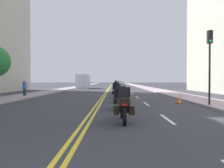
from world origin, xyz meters
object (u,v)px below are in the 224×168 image
object	(u,v)px
motorcycle_1	(121,98)
motorcycle_4	(118,89)
motorcycle_5	(116,88)
parked_truck	(83,82)
motorcycle_2	(120,93)
motorcycle_3	(116,91)
traffic_cone_0	(179,99)
motorcycle_0	(123,105)
pedestrian_1	(25,88)
traffic_light_near	(210,54)

from	to	relation	value
motorcycle_1	motorcycle_4	distance (m)	13.22
motorcycle_1	motorcycle_5	bearing A→B (deg)	91.17
motorcycle_1	parked_truck	world-z (taller)	parked_truck
motorcycle_2	motorcycle_5	size ratio (longest dim) A/B	0.93
motorcycle_2	motorcycle_5	world-z (taller)	motorcycle_5
motorcycle_3	parked_truck	bearing A→B (deg)	104.44
traffic_cone_0	parked_truck	world-z (taller)	parked_truck
traffic_cone_0	parked_truck	distance (m)	31.53
motorcycle_0	parked_truck	size ratio (longest dim) A/B	0.34
traffic_cone_0	motorcycle_4	bearing A→B (deg)	111.87
pedestrian_1	parked_truck	size ratio (longest dim) A/B	0.26
motorcycle_1	motorcycle_3	distance (m)	8.31
motorcycle_5	traffic_light_near	distance (m)	17.11
motorcycle_4	parked_truck	bearing A→B (deg)	111.62
traffic_light_near	parked_truck	xyz separation A→B (m)	(-12.14, 31.28, -1.96)
motorcycle_0	traffic_light_near	distance (m)	8.03
motorcycle_0	motorcycle_1	bearing A→B (deg)	88.41
motorcycle_2	parked_truck	distance (m)	29.08
motorcycle_3	pedestrian_1	xyz separation A→B (m)	(-9.01, 1.26, 0.22)
motorcycle_0	parked_truck	xyz separation A→B (m)	(-6.58, 36.49, 0.60)
motorcycle_0	pedestrian_1	xyz separation A→B (m)	(-9.19, 13.25, 0.20)
motorcycle_0	motorcycle_5	bearing A→B (deg)	88.95
motorcycle_3	traffic_light_near	world-z (taller)	traffic_light_near
motorcycle_4	motorcycle_1	bearing A→B (deg)	-87.78
motorcycle_0	parked_truck	world-z (taller)	parked_truck
motorcycle_5	pedestrian_1	xyz separation A→B (m)	(-9.04, -7.89, 0.21)
motorcycle_1	motorcycle_4	size ratio (longest dim) A/B	0.93
pedestrian_1	traffic_cone_0	bearing A→B (deg)	76.76
motorcycle_3	motorcycle_1	bearing A→B (deg)	-88.85
motorcycle_2	pedestrian_1	size ratio (longest dim) A/B	1.27
motorcycle_5	motorcycle_4	bearing A→B (deg)	-83.71
motorcycle_3	motorcycle_5	bearing A→B (deg)	89.60
motorcycle_2	motorcycle_0	bearing A→B (deg)	-87.08
motorcycle_5	traffic_cone_0	bearing A→B (deg)	-70.68
motorcycle_0	traffic_light_near	size ratio (longest dim) A/B	0.48
traffic_light_near	parked_truck	size ratio (longest dim) A/B	0.72
motorcycle_4	traffic_light_near	size ratio (longest dim) A/B	0.48
motorcycle_2	pedestrian_1	bearing A→B (deg)	154.61
motorcycle_4	motorcycle_5	distance (m)	4.25
motorcycle_5	traffic_light_near	bearing A→B (deg)	-67.75
traffic_light_near	pedestrian_1	distance (m)	16.96
motorcycle_1	parked_truck	distance (m)	33.47
traffic_cone_0	traffic_light_near	distance (m)	3.62
motorcycle_0	traffic_light_near	world-z (taller)	traffic_light_near
motorcycle_4	traffic_cone_0	world-z (taller)	motorcycle_4
motorcycle_4	traffic_light_near	distance (m)	13.14
traffic_light_near	motorcycle_4	bearing A→B (deg)	114.92
motorcycle_1	motorcycle_5	distance (m)	17.46
motorcycle_0	motorcycle_2	distance (m)	8.18
motorcycle_3	motorcycle_5	size ratio (longest dim) A/B	1.00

